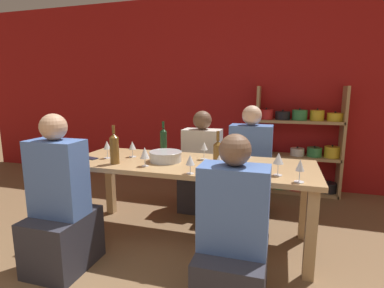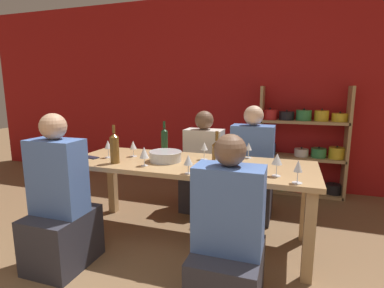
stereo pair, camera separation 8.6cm
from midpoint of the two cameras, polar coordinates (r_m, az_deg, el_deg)
wall_back_red at (r=4.43m, az=6.96°, el=9.82°), size 8.80×0.06×2.70m
shelf_unit at (r=4.24m, az=18.95°, el=-1.09°), size 1.10×0.30×1.43m
dining_table at (r=2.73m, az=-1.52°, el=-5.42°), size 2.22×0.81×0.74m
mixing_bowl at (r=2.74m, az=-5.96°, el=-2.28°), size 0.30×0.30×0.09m
wine_bottle_green at (r=2.47m, az=3.93°, el=-1.93°), size 0.08×0.08×0.31m
wine_bottle_dark at (r=3.06m, az=-6.26°, el=0.69°), size 0.07×0.07×0.33m
wine_bottle_amber at (r=2.72m, az=-15.46°, el=-0.77°), size 0.08×0.08×0.34m
wine_glass_red_a at (r=2.90m, az=9.80°, el=-0.53°), size 0.06×0.06×0.15m
wine_glass_empty_a at (r=2.96m, az=-16.70°, el=-0.31°), size 0.07×0.07×0.17m
wine_glass_empty_b at (r=2.78m, az=1.45°, el=-0.50°), size 0.07×0.07×0.17m
wine_glass_white_a at (r=2.96m, az=-12.12°, el=-0.39°), size 0.07×0.07×0.16m
wine_glass_empty_c at (r=2.34m, az=4.15°, el=-3.13°), size 0.08×0.08×0.15m
wine_glass_red_b at (r=2.88m, az=6.94°, el=-0.50°), size 0.07×0.07×0.16m
wine_glass_red_c at (r=2.69m, az=5.02°, el=-0.96°), size 0.06×0.06×0.17m
wine_glass_white_b at (r=2.49m, az=6.20°, el=-1.88°), size 0.07×0.07×0.18m
wine_glass_white_c at (r=2.58m, az=-9.93°, el=-1.77°), size 0.08×0.08×0.17m
wine_glass_white_d at (r=2.32m, az=-1.41°, el=-3.17°), size 0.07×0.07×0.15m
wine_glass_empty_d at (r=2.23m, az=18.86°, el=-4.01°), size 0.07×0.07×0.17m
wine_glass_white_e at (r=2.35m, az=15.15°, el=-2.80°), size 0.08×0.08×0.18m
cell_phone at (r=3.01m, az=-19.62°, el=-2.55°), size 0.16×0.11×0.01m
person_near_a at (r=2.60m, az=-24.62°, el=-12.04°), size 0.41×0.51×1.22m
person_far_a at (r=3.37m, az=10.21°, el=-6.14°), size 0.45×0.56×1.22m
person_near_b at (r=2.01m, az=6.45°, el=-18.95°), size 0.42×0.53×1.13m
person_far_b at (r=3.54m, az=1.21°, el=-5.60°), size 0.44×0.55×1.15m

